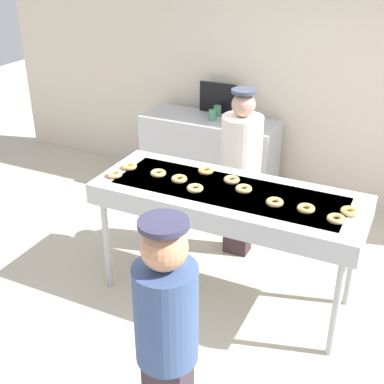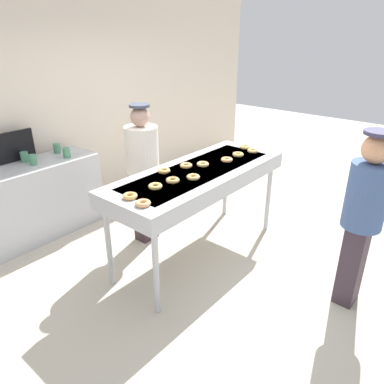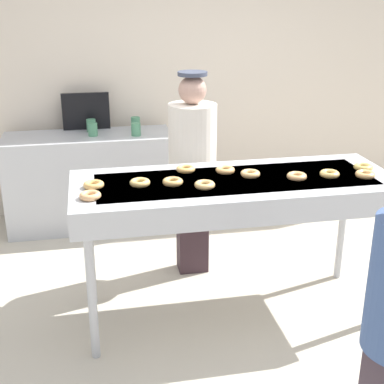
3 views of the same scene
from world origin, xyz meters
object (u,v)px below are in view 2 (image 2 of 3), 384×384
Objects in this scene: glazed_donut_11 at (245,147)px; glazed_donut_2 at (130,196)px; glazed_donut_4 at (173,180)px; glazed_donut_5 at (253,151)px; glazed_donut_1 at (155,186)px; worker_baker at (143,165)px; menu_display at (15,146)px; glazed_donut_0 at (186,166)px; glazed_donut_6 at (238,154)px; glazed_donut_8 at (193,177)px; glazed_donut_3 at (143,203)px; paper_cup_2 at (33,160)px; paper_cup_0 at (67,153)px; customer_waiting at (363,212)px; paper_cup_1 at (24,157)px; paper_cup_3 at (57,148)px; prep_counter at (35,201)px; glazed_donut_10 at (203,164)px; glazed_donut_9 at (164,171)px; fryer_conveyor at (199,178)px; glazed_donut_7 at (227,160)px.

glazed_donut_2 is at bearing -179.72° from glazed_donut_11.
glazed_donut_5 is (1.30, -0.10, 0.00)m from glazed_donut_4.
worker_baker reaches higher than glazed_donut_1.
menu_display is (-0.80, 1.34, 0.14)m from worker_baker.
glazed_donut_0 and glazed_donut_5 have the same top height.
glazed_donut_8 is (-0.88, -0.05, 0.00)m from glazed_donut_6.
glazed_donut_3 is 1.83m from glazed_donut_5.
paper_cup_2 is at bearing -79.50° from menu_display.
paper_cup_0 is at bearing 85.43° from glazed_donut_1.
customer_waiting is 13.62× the size of paper_cup_1.
glazed_donut_4 is at bearing -75.65° from menu_display.
glazed_donut_1 is at bearing -94.57° from paper_cup_0.
glazed_donut_11 is (0.30, 0.09, 0.00)m from glazed_donut_6.
glazed_donut_0 reaches higher than paper_cup_0.
glazed_donut_5 is 1.09× the size of paper_cup_3.
glazed_donut_4 is 1.09× the size of paper_cup_3.
glazed_donut_11 is at bearing -43.25° from prep_counter.
glazed_donut_8 is at bearing 120.11° from customer_waiting.
glazed_donut_0 is at bearing 163.10° from glazed_donut_5.
paper_cup_3 is at bearing -11.88° from menu_display.
glazed_donut_9 is at bearing 155.81° from glazed_donut_10.
worker_baker is 13.58× the size of paper_cup_3.
glazed_donut_9 is 0.29× the size of menu_display.
glazed_donut_0 is 0.70m from glazed_donut_6.
fryer_conveyor is 16.44× the size of glazed_donut_10.
glazed_donut_3 is 1.00× the size of glazed_donut_10.
glazed_donut_6 is 1.11m from worker_baker.
paper_cup_2 is at bearing -156.62° from paper_cup_3.
glazed_donut_6 is 0.88m from glazed_donut_8.
prep_counter is at bearing -90.00° from menu_display.
glazed_donut_11 is 0.08× the size of prep_counter.
glazed_donut_6 is at bearing -60.87° from paper_cup_3.
glazed_donut_10 is (-0.76, 0.16, 0.00)m from glazed_donut_5.
glazed_donut_6 is 2.10m from paper_cup_0.
glazed_donut_8 is at bearing -27.42° from glazed_donut_4.
paper_cup_2 is (-1.02, 1.72, -0.06)m from glazed_donut_10.
paper_cup_1 is at bearing 89.49° from glazed_donut_2.
menu_display is at bearing 115.06° from fryer_conveyor.
glazed_donut_10 is (1.04, 0.02, 0.00)m from glazed_donut_2.
glazed_donut_2 reaches higher than paper_cup_3.
glazed_donut_7 is at bearing -178.63° from glazed_donut_6.
customer_waiting is at bearing -65.47° from glazed_donut_4.
paper_cup_2 and paper_cup_3 have the same top height.
glazed_donut_0 is 0.29× the size of menu_display.
glazed_donut_3 is at bearing -91.14° from paper_cup_1.
glazed_donut_5 is 0.16m from glazed_donut_11.
prep_counter is (-0.02, 1.79, -0.59)m from glazed_donut_2.
paper_cup_1 is at bearing 109.82° from glazed_donut_9.
glazed_donut_4 is at bearing 177.55° from glazed_donut_6.
glazed_donut_2 reaches higher than paper_cup_2.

